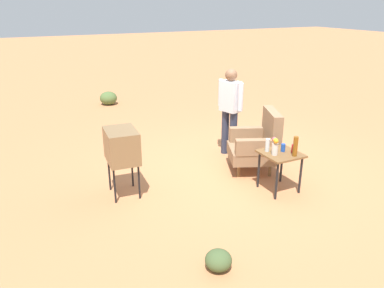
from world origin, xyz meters
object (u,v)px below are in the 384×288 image
at_px(side_table, 280,158).
at_px(bottle_tall_amber, 295,146).
at_px(armchair, 258,143).
at_px(soda_can_blue, 283,148).
at_px(person_standing, 230,107).
at_px(soda_can_red, 294,149).
at_px(tv_on_stand, 122,146).
at_px(bottle_short_clear, 267,145).
at_px(flower_vase, 275,146).

xyz_separation_m(side_table, bottle_tall_amber, (0.18, 0.10, 0.24)).
bearing_deg(bottle_tall_amber, side_table, -151.04).
distance_m(armchair, soda_can_blue, 0.77).
relative_size(person_standing, bottle_tall_amber, 5.47).
relative_size(armchair, soda_can_blue, 8.69).
relative_size(soda_can_red, bottle_tall_amber, 0.41).
distance_m(tv_on_stand, bottle_short_clear, 2.18).
bearing_deg(armchair, soda_can_red, 2.56).
bearing_deg(armchair, person_standing, -175.81).
height_order(person_standing, bottle_tall_amber, person_standing).
bearing_deg(bottle_short_clear, bottle_tall_amber, 37.33).
distance_m(side_table, tv_on_stand, 2.39).
xyz_separation_m(bottle_short_clear, bottle_tall_amber, (0.33, 0.25, 0.05)).
height_order(tv_on_stand, flower_vase, tv_on_stand).
distance_m(side_table, soda_can_blue, 0.17).
distance_m(side_table, soda_can_red, 0.24).
bearing_deg(soda_can_blue, soda_can_red, 50.59).
bearing_deg(person_standing, bottle_short_clear, -8.91).
bearing_deg(person_standing, side_table, -2.84).
xyz_separation_m(armchair, tv_on_stand, (-0.15, -2.33, 0.28)).
distance_m(bottle_short_clear, bottle_tall_amber, 0.42).
bearing_deg(armchair, soda_can_blue, -6.26).
xyz_separation_m(armchair, person_standing, (-0.84, -0.06, 0.44)).
distance_m(armchair, bottle_tall_amber, 1.00).
xyz_separation_m(tv_on_stand, person_standing, (-0.70, 2.27, 0.16)).
distance_m(soda_can_blue, soda_can_red, 0.15).
distance_m(side_table, person_standing, 1.67).
relative_size(soda_can_red, bottle_short_clear, 0.61).
bearing_deg(flower_vase, armchair, 160.41).
height_order(side_table, bottle_short_clear, bottle_short_clear).
bearing_deg(armchair, bottle_tall_amber, -2.41).
height_order(tv_on_stand, soda_can_red, tv_on_stand).
height_order(armchair, soda_can_blue, armchair).
bearing_deg(person_standing, flower_vase, -7.68).
distance_m(armchair, soda_can_red, 0.86).
bearing_deg(bottle_tall_amber, armchair, 177.59).
relative_size(armchair, tv_on_stand, 1.03).
xyz_separation_m(armchair, side_table, (0.78, -0.14, 0.03)).
xyz_separation_m(armchair, soda_can_red, (0.84, 0.04, 0.19)).
relative_size(person_standing, soda_can_red, 13.44).
distance_m(armchair, flower_vase, 0.89).
xyz_separation_m(tv_on_stand, soda_can_red, (0.99, 2.37, -0.10)).
relative_size(tv_on_stand, flower_vase, 3.89).
xyz_separation_m(side_table, flower_vase, (0.02, -0.14, 0.24)).
bearing_deg(soda_can_red, flower_vase, -97.97).
bearing_deg(side_table, soda_can_red, 70.36).
xyz_separation_m(side_table, soda_can_blue, (-0.03, 0.06, 0.15)).
relative_size(tv_on_stand, soda_can_red, 8.44).
bearing_deg(armchair, bottle_short_clear, -24.96).
xyz_separation_m(tv_on_stand, bottle_short_clear, (0.78, 2.04, -0.06)).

